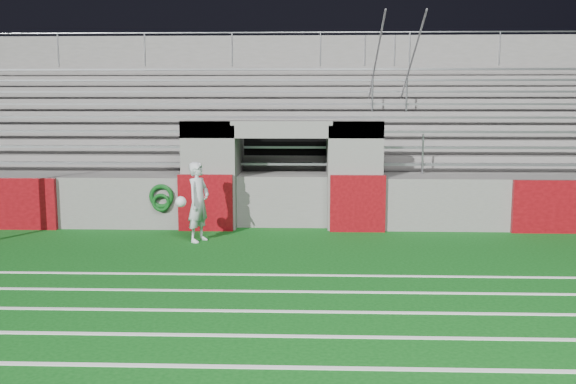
{
  "coord_description": "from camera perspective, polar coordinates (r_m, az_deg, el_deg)",
  "views": [
    {
      "loc": [
        0.69,
        -12.0,
        3.01
      ],
      "look_at": [
        0.2,
        1.8,
        1.1
      ],
      "focal_mm": 40.0,
      "sensor_mm": 36.0,
      "label": 1
    }
  ],
  "objects": [
    {
      "name": "hose_coil",
      "position": [
        15.52,
        -11.2,
        -0.55
      ],
      "size": [
        0.59,
        0.15,
        0.66
      ],
      "color": "#0D4414",
      "rests_on": "ground"
    },
    {
      "name": "ground",
      "position": [
        12.4,
        -1.23,
        -6.18
      ],
      "size": [
        90.0,
        90.0,
        0.0
      ],
      "primitive_type": "plane",
      "color": "#0C4A12",
      "rests_on": "ground"
    },
    {
      "name": "goalkeeper_with_ball",
      "position": [
        14.13,
        -8.0,
        -0.88
      ],
      "size": [
        0.79,
        0.75,
        1.75
      ],
      "color": "silver",
      "rests_on": "ground"
    },
    {
      "name": "field_markings",
      "position": [
        7.65,
        -3.44,
        -15.26
      ],
      "size": [
        28.0,
        8.09,
        0.01
      ],
      "color": "white",
      "rests_on": "ground"
    },
    {
      "name": "stadium_structure",
      "position": [
        20.04,
        0.06,
        3.53
      ],
      "size": [
        26.0,
        8.48,
        5.42
      ],
      "color": "#615F5C",
      "rests_on": "ground"
    }
  ]
}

